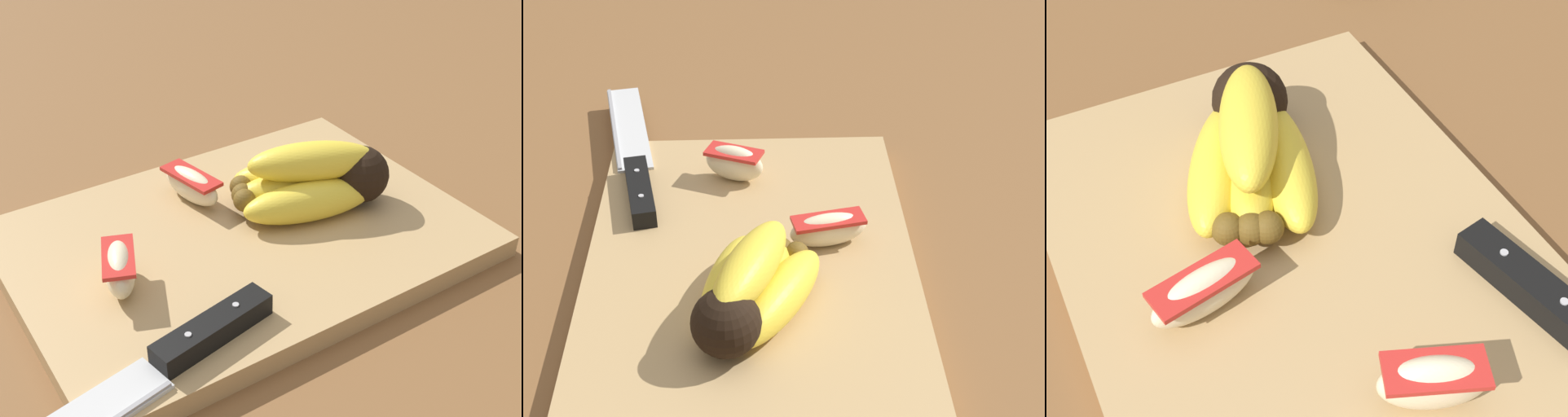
# 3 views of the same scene
# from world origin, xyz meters

# --- Properties ---
(ground_plane) EXTENTS (6.00, 6.00, 0.00)m
(ground_plane) POSITION_xyz_m (0.00, 0.00, 0.00)
(ground_plane) COLOR brown
(cutting_board) EXTENTS (0.40, 0.28, 0.02)m
(cutting_board) POSITION_xyz_m (-0.01, -0.02, 0.01)
(cutting_board) COLOR tan
(cutting_board) RESTS_ON ground_plane
(banana_bunch) EXTENTS (0.15, 0.12, 0.07)m
(banana_bunch) POSITION_xyz_m (0.07, -0.02, 0.05)
(banana_bunch) COLOR black
(banana_bunch) RESTS_ON cutting_board
(apple_wedge_near) EXTENTS (0.04, 0.07, 0.03)m
(apple_wedge_near) POSITION_xyz_m (-0.02, 0.05, 0.04)
(apple_wedge_near) COLOR beige
(apple_wedge_near) RESTS_ON cutting_board
(apple_wedge_middle) EXTENTS (0.04, 0.06, 0.04)m
(apple_wedge_middle) POSITION_xyz_m (-0.13, -0.03, 0.04)
(apple_wedge_middle) COLOR beige
(apple_wedge_middle) RESTS_ON cutting_board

